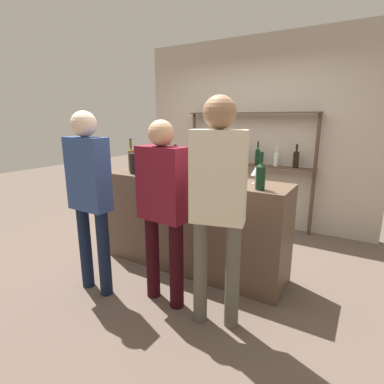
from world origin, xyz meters
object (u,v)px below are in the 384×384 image
(wine_glass, at_px, (256,171))
(ice_bucket, at_px, (140,163))
(counter_bottle_4, at_px, (169,162))
(counter_bottle_5, at_px, (175,166))
(customer_right, at_px, (218,195))
(customer_center, at_px, (163,201))
(counter_bottle_0, at_px, (131,159))
(counter_bottle_3, at_px, (261,175))
(counter_bottle_1, at_px, (162,160))
(customer_left, at_px, (89,189))
(counter_bottle_2, at_px, (164,163))

(wine_glass, distance_m, ice_bucket, 1.33)
(counter_bottle_4, bearing_deg, ice_bucket, -157.35)
(counter_bottle_5, distance_m, customer_right, 0.94)
(customer_right, height_order, customer_center, customer_right)
(counter_bottle_4, bearing_deg, customer_right, -38.35)
(counter_bottle_4, relative_size, counter_bottle_5, 0.94)
(ice_bucket, bearing_deg, counter_bottle_0, 160.69)
(counter_bottle_3, xyz_separation_m, counter_bottle_5, (-0.89, -0.01, 0.01))
(customer_right, bearing_deg, counter_bottle_1, 39.58)
(wine_glass, height_order, customer_left, customer_left)
(counter_bottle_4, bearing_deg, counter_bottle_2, -79.53)
(customer_left, distance_m, customer_right, 1.23)
(counter_bottle_2, xyz_separation_m, counter_bottle_5, (0.21, -0.09, 0.00))
(counter_bottle_3, bearing_deg, counter_bottle_5, -179.59)
(customer_left, bearing_deg, counter_bottle_5, -31.26)
(counter_bottle_2, distance_m, counter_bottle_4, 0.14)
(counter_bottle_0, height_order, wine_glass, counter_bottle_0)
(wine_glass, relative_size, customer_right, 0.09)
(customer_left, bearing_deg, wine_glass, -51.07)
(counter_bottle_5, distance_m, customer_left, 0.87)
(counter_bottle_3, height_order, counter_bottle_5, counter_bottle_5)
(counter_bottle_0, bearing_deg, counter_bottle_1, 14.81)
(counter_bottle_2, bearing_deg, counter_bottle_0, 173.12)
(counter_bottle_0, relative_size, customer_left, 0.22)
(counter_bottle_2, xyz_separation_m, wine_glass, (0.98, 0.13, -0.02))
(wine_glass, bearing_deg, customer_right, -91.22)
(counter_bottle_1, xyz_separation_m, counter_bottle_5, (0.36, -0.26, -0.01))
(counter_bottle_1, relative_size, customer_center, 0.24)
(counter_bottle_3, relative_size, counter_bottle_4, 0.98)
(counter_bottle_5, relative_size, customer_center, 0.22)
(counter_bottle_1, height_order, customer_right, customer_right)
(counter_bottle_1, bearing_deg, customer_left, -96.16)
(counter_bottle_2, xyz_separation_m, customer_center, (0.43, -0.62, -0.21))
(counter_bottle_0, relative_size, counter_bottle_4, 1.12)
(customer_right, distance_m, customer_center, 0.55)
(customer_right, bearing_deg, customer_left, 83.32)
(counter_bottle_2, distance_m, counter_bottle_5, 0.23)
(counter_bottle_5, xyz_separation_m, customer_right, (0.75, -0.56, -0.09))
(counter_bottle_1, distance_m, wine_glass, 1.13)
(counter_bottle_1, bearing_deg, counter_bottle_0, -165.19)
(counter_bottle_1, bearing_deg, counter_bottle_3, -11.31)
(counter_bottle_5, relative_size, customer_right, 0.20)
(wine_glass, bearing_deg, ice_bucket, -174.28)
(ice_bucket, bearing_deg, counter_bottle_3, -3.42)
(counter_bottle_3, bearing_deg, counter_bottle_2, 175.54)
(counter_bottle_1, height_order, counter_bottle_4, counter_bottle_1)
(customer_right, relative_size, customer_center, 1.10)
(counter_bottle_0, relative_size, counter_bottle_2, 1.07)
(counter_bottle_5, relative_size, wine_glass, 2.19)
(counter_bottle_0, distance_m, wine_glass, 1.50)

